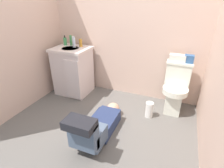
% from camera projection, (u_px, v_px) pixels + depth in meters
% --- Properties ---
extents(ground_plane, '(2.99, 2.98, 0.04)m').
position_uv_depth(ground_plane, '(100.00, 125.00, 2.43)').
color(ground_plane, '#605C57').
extents(wall_back, '(2.65, 0.08, 2.40)m').
position_uv_depth(wall_back, '(126.00, 24.00, 2.75)').
color(wall_back, beige).
rests_on(wall_back, ground_plane).
extents(wall_left, '(0.08, 1.98, 2.40)m').
position_uv_depth(wall_left, '(10.00, 28.00, 2.33)').
color(wall_left, beige).
rests_on(wall_left, ground_plane).
extents(toilet, '(0.36, 0.46, 0.75)m').
position_uv_depth(toilet, '(176.00, 88.00, 2.57)').
color(toilet, silver).
rests_on(toilet, ground_plane).
extents(vanity_cabinet, '(0.60, 0.53, 0.82)m').
position_uv_depth(vanity_cabinet, '(73.00, 71.00, 3.07)').
color(vanity_cabinet, silver).
rests_on(vanity_cabinet, ground_plane).
extents(faucet, '(0.02, 0.02, 0.10)m').
position_uv_depth(faucet, '(75.00, 43.00, 2.99)').
color(faucet, silver).
rests_on(faucet, vanity_cabinet).
extents(person_plumber, '(0.39, 1.06, 0.52)m').
position_uv_depth(person_plumber, '(97.00, 126.00, 2.11)').
color(person_plumber, navy).
rests_on(person_plumber, ground_plane).
extents(tissue_box, '(0.22, 0.11, 0.10)m').
position_uv_depth(tissue_box, '(178.00, 58.00, 2.47)').
color(tissue_box, silver).
rests_on(tissue_box, toilet).
extents(toiletry_bag, '(0.12, 0.09, 0.11)m').
position_uv_depth(toiletry_bag, '(189.00, 59.00, 2.42)').
color(toiletry_bag, '#33598C').
rests_on(toiletry_bag, toilet).
extents(soap_dispenser, '(0.06, 0.06, 0.17)m').
position_uv_depth(soap_dispenser, '(65.00, 41.00, 3.03)').
color(soap_dispenser, '#429655').
rests_on(soap_dispenser, vanity_cabinet).
extents(bottle_green, '(0.04, 0.04, 0.17)m').
position_uv_depth(bottle_green, '(71.00, 40.00, 3.02)').
color(bottle_green, '#489753').
rests_on(bottle_green, vanity_cabinet).
extents(bottle_white, '(0.04, 0.04, 0.17)m').
position_uv_depth(bottle_white, '(73.00, 41.00, 2.97)').
color(bottle_white, silver).
rests_on(bottle_white, vanity_cabinet).
extents(bottle_clear, '(0.05, 0.05, 0.17)m').
position_uv_depth(bottle_clear, '(74.00, 42.00, 2.89)').
color(bottle_clear, silver).
rests_on(bottle_clear, vanity_cabinet).
extents(bottle_amber, '(0.05, 0.05, 0.13)m').
position_uv_depth(bottle_amber, '(81.00, 43.00, 2.94)').
color(bottle_amber, gold).
rests_on(bottle_amber, vanity_cabinet).
extents(paper_towel_roll, '(0.11, 0.11, 0.23)m').
position_uv_depth(paper_towel_roll, '(149.00, 110.00, 2.52)').
color(paper_towel_roll, white).
rests_on(paper_towel_roll, ground_plane).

